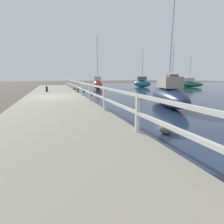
# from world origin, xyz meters

# --- Properties ---
(ground_plane) EXTENTS (120.00, 120.00, 0.00)m
(ground_plane) POSITION_xyz_m (0.00, 0.00, 0.00)
(ground_plane) COLOR #4C473D
(dock_walkway) EXTENTS (4.31, 36.00, 0.34)m
(dock_walkway) POSITION_xyz_m (0.00, 0.00, 0.17)
(dock_walkway) COLOR gray
(dock_walkway) RESTS_ON ground
(railing) EXTENTS (0.10, 32.50, 1.03)m
(railing) POSITION_xyz_m (2.06, -0.00, 1.05)
(railing) COLOR silver
(railing) RESTS_ON dock_walkway
(boulder_water_edge) EXTENTS (0.41, 0.37, 0.31)m
(boulder_water_edge) POSITION_xyz_m (3.67, 8.67, 0.15)
(boulder_water_edge) COLOR slate
(boulder_water_edge) RESTS_ON ground
(boulder_mid_strip) EXTENTS (0.75, 0.68, 0.56)m
(boulder_mid_strip) POSITION_xyz_m (2.78, 9.08, 0.28)
(boulder_mid_strip) COLOR gray
(boulder_mid_strip) RESTS_ON ground
(boulder_near_dock) EXTENTS (0.38, 0.34, 0.28)m
(boulder_near_dock) POSITION_xyz_m (3.81, 4.43, 0.14)
(boulder_near_dock) COLOR gray
(boulder_near_dock) RESTS_ON ground
(boulder_downstream) EXTENTS (0.45, 0.40, 0.33)m
(boulder_downstream) POSITION_xyz_m (3.31, -9.29, 0.17)
(boulder_downstream) COLOR slate
(boulder_downstream) RESTS_ON ground
(mooring_bollard) EXTENTS (0.21, 0.21, 0.55)m
(mooring_bollard) POSITION_xyz_m (-0.68, 4.51, 0.62)
(mooring_bollard) COLOR black
(mooring_bollard) RESTS_ON dock_walkway
(sailboat_red) EXTENTS (2.05, 3.29, 7.46)m
(sailboat_red) POSITION_xyz_m (6.28, 11.75, 0.73)
(sailboat_red) COLOR red
(sailboat_red) RESTS_ON water_surface
(sailboat_navy) EXTENTS (3.23, 5.97, 7.82)m
(sailboat_navy) POSITION_xyz_m (6.68, -4.73, 0.71)
(sailboat_navy) COLOR #192347
(sailboat_navy) RESTS_ON water_surface
(sailboat_green) EXTENTS (3.15, 4.80, 5.19)m
(sailboat_green) POSITION_xyz_m (22.20, 10.80, 0.59)
(sailboat_green) COLOR #236B42
(sailboat_green) RESTS_ON water_surface
(sailboat_blue) EXTENTS (3.33, 5.23, 5.60)m
(sailboat_blue) POSITION_xyz_m (14.62, 5.51, 0.84)
(sailboat_blue) COLOR #2D4C9E
(sailboat_blue) RESTS_ON water_surface
(sailboat_teal) EXTENTS (2.49, 3.72, 6.08)m
(sailboat_teal) POSITION_xyz_m (14.39, 13.15, 0.72)
(sailboat_teal) COLOR #1E707A
(sailboat_teal) RESTS_ON water_surface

